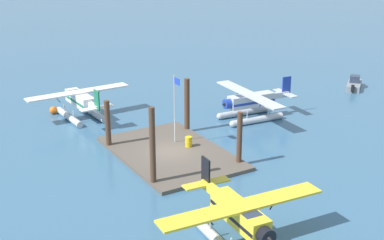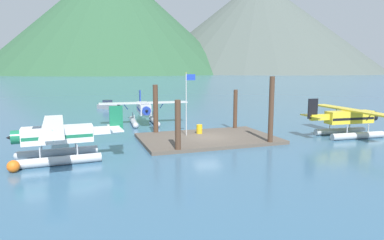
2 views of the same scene
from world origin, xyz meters
TOP-DOWN VIEW (x-y plane):
  - ground_plane at (0.00, 0.00)m, footprint 1200.00×1200.00m
  - dock_platform at (0.00, 0.00)m, footprint 12.39×8.17m
  - piling_near_left at (-4.02, -3.83)m, footprint 0.47×0.47m
  - piling_near_right at (4.36, -3.81)m, footprint 0.44×0.44m
  - piling_far_left at (-4.03, 3.93)m, footprint 0.50×0.50m
  - piling_far_right at (4.62, 3.61)m, footprint 0.42×0.42m
  - flagpole at (-1.53, 1.32)m, footprint 0.95×0.10m
  - fuel_drum at (-0.15, 1.81)m, footprint 0.62×0.62m
  - mooring_buoy at (-15.46, -5.17)m, footprint 0.79×0.79m
  - mountain_ridge_west_peak at (263.86, 452.98)m, footprint 378.80×378.80m
  - mountain_ridge_centre_peak at (38.54, 461.64)m, footprint 344.91×344.91m
  - seaplane_silver_bow_left at (-3.88, 11.11)m, footprint 10.48×7.97m
  - seaplane_yellow_stbd_aft at (13.79, -2.95)m, footprint 7.97×10.47m
  - seaplane_white_port_aft at (-12.83, -3.17)m, footprint 7.98×10.46m
  - boat_grey_open_north at (-6.59, 28.53)m, footprint 3.79×4.22m

SIDE VIEW (x-z plane):
  - ground_plane at x=0.00m, z-range 0.00..0.00m
  - dock_platform at x=0.00m, z-range 0.00..0.30m
  - mooring_buoy at x=-15.46m, z-range 0.00..0.79m
  - boat_grey_open_north at x=-6.59m, z-range -0.26..1.24m
  - fuel_drum at x=-0.15m, z-range 0.30..1.18m
  - seaplane_silver_bow_left at x=-3.88m, z-range -0.34..3.50m
  - seaplane_yellow_stbd_aft at x=13.79m, z-range -0.34..3.50m
  - seaplane_white_port_aft at x=-12.83m, z-range -0.34..3.50m
  - piling_near_left at x=-4.02m, z-range 0.00..4.23m
  - piling_far_right at x=4.62m, z-range 0.00..4.42m
  - piling_far_left at x=-4.03m, z-range 0.00..5.06m
  - piling_near_right at x=4.36m, z-range 0.00..5.98m
  - flagpole at x=-1.53m, z-range 1.03..7.01m
  - mountain_ridge_west_peak at x=263.86m, z-range 0.00..146.59m
  - mountain_ridge_centre_peak at x=38.54m, z-range 0.00..153.93m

